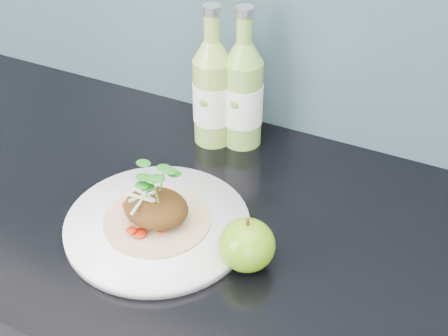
% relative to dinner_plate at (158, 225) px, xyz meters
% --- Properties ---
extents(dinner_plate, '(0.34, 0.34, 0.02)m').
position_rel_dinner_plate_xyz_m(dinner_plate, '(0.00, 0.00, 0.00)').
color(dinner_plate, white).
rests_on(dinner_plate, kitchen_counter).
extents(pork_taco, '(0.16, 0.16, 0.10)m').
position_rel_dinner_plate_xyz_m(pork_taco, '(0.00, 0.00, 0.04)').
color(pork_taco, tan).
rests_on(pork_taco, dinner_plate).
extents(green_apple, '(0.10, 0.10, 0.08)m').
position_rel_dinner_plate_xyz_m(green_apple, '(0.15, -0.01, 0.03)').
color(green_apple, '#3F800D').
rests_on(green_apple, kitchen_counter).
extents(cider_bottle_left, '(0.08, 0.08, 0.25)m').
position_rel_dinner_plate_xyz_m(cider_bottle_left, '(-0.03, 0.25, 0.09)').
color(cider_bottle_left, '#8DB149').
rests_on(cider_bottle_left, kitchen_counter).
extents(cider_bottle_right, '(0.09, 0.09, 0.25)m').
position_rel_dinner_plate_xyz_m(cider_bottle_right, '(0.02, 0.27, 0.09)').
color(cider_bottle_right, '#7CA946').
rests_on(cider_bottle_right, kitchen_counter).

